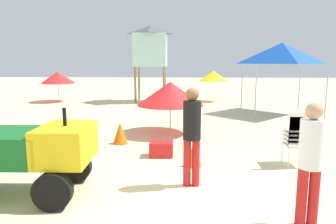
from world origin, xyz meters
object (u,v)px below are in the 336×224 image
(lifeguard_tower, at_px, (150,46))
(cooler_box, at_px, (161,149))
(lifeguard_near_left, at_px, (311,157))
(beach_umbrella_far, at_px, (213,76))
(beach_umbrella_left, at_px, (58,77))
(traffic_cone_near, at_px, (194,155))
(beach_umbrella_mid, at_px, (170,93))
(traffic_cone_far, at_px, (120,133))
(utility_cart, at_px, (18,150))
(popup_canopy, at_px, (282,53))
(surfboard_pile, at_px, (38,136))
(stacked_plastic_chairs, at_px, (298,135))
(lifeguard_near_center, at_px, (192,130))

(lifeguard_tower, relative_size, cooler_box, 7.61)
(lifeguard_near_left, relative_size, beach_umbrella_far, 0.98)
(beach_umbrella_left, relative_size, traffic_cone_near, 3.72)
(beach_umbrella_mid, bearing_deg, traffic_cone_far, -135.25)
(lifeguard_near_left, distance_m, cooler_box, 3.86)
(utility_cart, bearing_deg, lifeguard_tower, 85.41)
(popup_canopy, bearing_deg, utility_cart, -129.24)
(beach_umbrella_mid, relative_size, cooler_box, 3.77)
(surfboard_pile, distance_m, traffic_cone_near, 4.58)
(popup_canopy, height_order, beach_umbrella_left, popup_canopy)
(utility_cart, relative_size, surfboard_pile, 1.03)
(beach_umbrella_left, xyz_separation_m, traffic_cone_far, (5.28, -8.89, -1.08))
(popup_canopy, relative_size, cooler_box, 5.49)
(stacked_plastic_chairs, relative_size, beach_umbrella_mid, 0.57)
(stacked_plastic_chairs, distance_m, popup_canopy, 7.41)
(lifeguard_tower, relative_size, beach_umbrella_mid, 2.02)
(lifeguard_tower, height_order, beach_umbrella_left, lifeguard_tower)
(surfboard_pile, bearing_deg, lifeguard_tower, 76.34)
(beach_umbrella_mid, relative_size, beach_umbrella_far, 1.20)
(utility_cart, xyz_separation_m, beach_umbrella_left, (-4.24, 12.24, 0.59))
(beach_umbrella_far, bearing_deg, traffic_cone_near, -98.09)
(beach_umbrella_left, distance_m, beach_umbrella_mid, 10.05)
(lifeguard_near_left, height_order, beach_umbrella_left, lifeguard_near_left)
(traffic_cone_near, bearing_deg, lifeguard_near_center, -94.70)
(popup_canopy, height_order, traffic_cone_near, popup_canopy)
(stacked_plastic_chairs, bearing_deg, popup_canopy, 75.54)
(stacked_plastic_chairs, distance_m, lifeguard_near_center, 2.63)
(utility_cart, xyz_separation_m, traffic_cone_near, (3.00, 1.57, -0.53))
(lifeguard_near_center, bearing_deg, beach_umbrella_far, 82.20)
(traffic_cone_far, xyz_separation_m, cooler_box, (1.21, -1.11, -0.12))
(surfboard_pile, xyz_separation_m, cooler_box, (3.50, -1.03, -0.03))
(stacked_plastic_chairs, height_order, lifeguard_tower, lifeguard_tower)
(beach_umbrella_left, bearing_deg, lifeguard_tower, 3.79)
(stacked_plastic_chairs, relative_size, beach_umbrella_left, 0.63)
(traffic_cone_near, bearing_deg, popup_canopy, 60.19)
(beach_umbrella_far, distance_m, traffic_cone_near, 11.32)
(popup_canopy, relative_size, traffic_cone_far, 5.19)
(cooler_box, bearing_deg, traffic_cone_far, 137.57)
(lifeguard_near_center, height_order, cooler_box, lifeguard_near_center)
(lifeguard_near_left, relative_size, beach_umbrella_left, 0.90)
(lifeguard_near_left, relative_size, traffic_cone_far, 2.92)
(traffic_cone_far, bearing_deg, lifeguard_near_left, -50.84)
(lifeguard_tower, height_order, cooler_box, lifeguard_tower)
(popup_canopy, bearing_deg, surfboard_pile, -147.22)
(beach_umbrella_left, distance_m, cooler_box, 11.98)
(lifeguard_near_left, distance_m, beach_umbrella_far, 13.55)
(lifeguard_near_center, xyz_separation_m, beach_umbrella_far, (1.67, 12.21, 0.41))
(lifeguard_near_left, xyz_separation_m, cooler_box, (-2.19, 3.07, -0.82))
(utility_cart, relative_size, lifeguard_tower, 0.61)
(lifeguard_near_center, bearing_deg, beach_umbrella_mid, 97.15)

